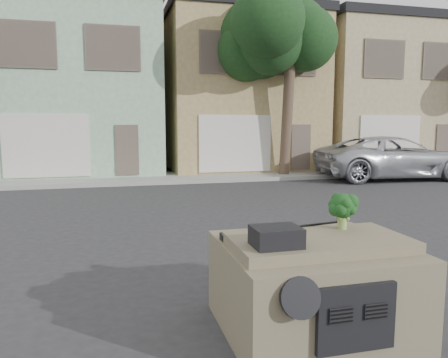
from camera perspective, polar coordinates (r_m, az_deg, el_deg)
name	(u,v)px	position (r m, az deg, el deg)	size (l,w,h in m)	color
ground_plane	(238,253)	(8.02, 1.79, -9.68)	(120.00, 120.00, 0.00)	#303033
sidewalk	(166,178)	(18.12, -7.56, 0.16)	(40.00, 3.00, 0.15)	gray
townhouse_mint	(80,92)	(21.94, -18.32, 10.79)	(7.20, 8.20, 7.55)	#93BA97
townhouse_tan	(233,94)	(22.74, 1.25, 11.03)	(7.20, 8.20, 7.55)	tan
townhouse_beige	(364,96)	(25.80, 17.77, 10.26)	(7.20, 8.20, 7.55)	tan
silver_pickup	(393,179)	(19.58, 21.16, 0.04)	(2.93, 6.36, 1.77)	silver
tree_near	(288,76)	(18.68, 8.32, 13.20)	(4.40, 4.00, 8.50)	#183817
car_dashboard	(312,282)	(5.18, 11.41, -13.07)	(2.00, 1.80, 1.12)	#6F654C
instrument_hump	(276,237)	(4.45, 6.83, -7.48)	(0.48, 0.38, 0.20)	black
wiper_arm	(320,224)	(5.46, 12.48, -5.75)	(0.70, 0.03, 0.02)	black
broccoli	(343,211)	(5.28, 15.23, -4.04)	(0.35, 0.35, 0.43)	#133713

